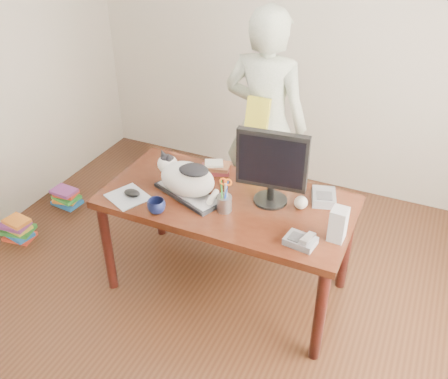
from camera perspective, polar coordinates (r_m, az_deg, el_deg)
room at (r=2.41m, az=-5.43°, el=3.50°), size 4.50×4.50×4.50m
desk at (r=3.32m, az=0.92°, el=-2.49°), size 1.60×0.80×0.75m
keyboard at (r=3.21m, az=-4.11°, el=-0.48°), size 0.51×0.35×0.03m
cat at (r=3.16m, az=-4.41°, el=1.46°), size 0.46×0.34×0.27m
monitor at (r=3.01m, az=5.48°, el=2.87°), size 0.44×0.23×0.49m
pen_cup at (r=3.04m, az=0.03°, el=-1.39°), size 0.10×0.10×0.24m
mousepad at (r=3.25m, az=-10.92°, el=-0.81°), size 0.31×0.30×0.01m
mouse at (r=3.25m, az=-10.47°, el=-0.39°), size 0.13×0.11×0.04m
coffee_mug at (r=3.06m, az=-7.73°, el=-1.91°), size 0.15×0.15×0.09m
phone at (r=2.83m, az=8.81°, el=-5.79°), size 0.18×0.15×0.08m
speaker at (r=2.87m, az=12.91°, el=-3.90°), size 0.09×0.10×0.20m
baseball at (r=3.11m, az=8.78°, el=-1.48°), size 0.08×0.08×0.08m
book_stack at (r=3.45m, az=-0.97°, el=2.52°), size 0.23×0.21×0.07m
calculator at (r=3.21m, az=11.33°, el=-0.85°), size 0.19×0.23×0.06m
person at (r=3.82m, az=4.71°, el=7.42°), size 0.65×0.43×1.78m
held_book at (r=3.61m, az=3.87°, el=8.67°), size 0.17×0.10×0.23m
book_pile_a at (r=4.34m, az=-22.50°, el=-4.23°), size 0.27×0.22×0.18m
book_pile_b at (r=4.63m, az=-17.60°, el=-0.83°), size 0.26×0.20×0.15m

